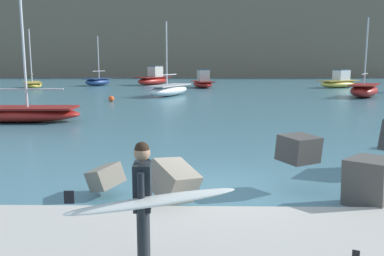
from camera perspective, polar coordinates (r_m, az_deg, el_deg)
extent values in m
plane|color=#42707F|center=(9.79, 3.20, -8.60)|extent=(400.00, 400.00, 0.00)
cube|color=gray|center=(9.43, -12.10, -6.75)|extent=(0.96, 0.88, 0.71)
cube|color=gray|center=(8.38, -2.63, -7.38)|extent=(1.24, 1.20, 0.96)
cube|color=#3D3A38|center=(9.74, 14.81, -2.83)|extent=(1.11, 1.06, 0.67)
cube|color=#4C4944|center=(9.13, 23.88, -6.87)|extent=(1.28, 1.30, 0.98)
cylinder|color=black|center=(5.64, -6.71, -15.01)|extent=(0.15, 0.15, 0.90)
cylinder|color=black|center=(5.43, -6.91, -16.05)|extent=(0.15, 0.15, 0.90)
cube|color=black|center=(5.27, -6.97, -8.09)|extent=(0.24, 0.39, 0.60)
sphere|color=#A87A5B|center=(5.15, -7.06, -3.53)|extent=(0.21, 0.21, 0.21)
sphere|color=black|center=(5.14, -7.07, -2.98)|extent=(0.19, 0.19, 0.19)
cylinder|color=black|center=(5.59, -6.15, -5.76)|extent=(0.12, 0.53, 0.41)
cylinder|color=black|center=(5.04, -7.20, -9.38)|extent=(0.09, 0.09, 0.56)
ellipsoid|color=white|center=(4.99, -6.09, -10.29)|extent=(2.11, 0.47, 0.37)
cube|color=black|center=(5.12, -16.92, -9.31)|extent=(0.12, 0.03, 0.16)
cube|color=black|center=(6.31, 22.08, -16.24)|extent=(0.10, 0.06, 0.14)
ellipsoid|color=#EAC64C|center=(50.80, 19.92, 5.85)|extent=(5.79, 4.59, 0.86)
cube|color=#AF9539|center=(50.78, 19.94, 6.29)|extent=(5.33, 4.23, 0.10)
cube|color=silver|center=(51.07, 20.29, 6.98)|extent=(2.05, 1.91, 1.16)
cube|color=#334C5B|center=(51.06, 20.33, 7.69)|extent=(1.85, 1.72, 0.12)
ellipsoid|color=maroon|center=(47.75, 1.49, 6.16)|extent=(3.07, 5.05, 0.76)
cube|color=maroon|center=(47.73, 1.50, 6.57)|extent=(2.82, 4.65, 0.10)
cube|color=#B7B2A8|center=(47.36, 1.61, 7.36)|extent=(1.49, 1.66, 1.28)
cube|color=#334C5B|center=(47.34, 1.62, 8.21)|extent=(1.34, 1.50, 0.12)
ellipsoid|color=maroon|center=(37.90, 23.08, 4.85)|extent=(4.40, 5.56, 1.09)
cube|color=maroon|center=(37.87, 23.13, 5.61)|extent=(4.05, 5.12, 0.10)
cylinder|color=silver|center=(37.44, 23.33, 9.87)|extent=(0.12, 0.12, 5.53)
cylinder|color=silver|center=(37.45, 23.14, 7.02)|extent=(1.59, 2.75, 0.08)
ellipsoid|color=white|center=(36.31, -3.21, 5.32)|extent=(4.14, 6.33, 0.97)
cube|color=#ACACAC|center=(36.28, -3.22, 6.02)|extent=(3.81, 5.82, 0.10)
cylinder|color=silver|center=(35.83, -3.60, 10.41)|extent=(0.12, 0.12, 5.46)
cylinder|color=silver|center=(35.84, -3.57, 7.48)|extent=(1.53, 3.38, 0.08)
ellipsoid|color=navy|center=(53.37, -13.14, 6.34)|extent=(3.69, 4.59, 0.92)
cube|color=navy|center=(53.35, -13.16, 6.79)|extent=(3.40, 4.23, 0.10)
cylinder|color=silver|center=(53.55, -13.05, 9.68)|extent=(0.12, 0.12, 5.29)
cylinder|color=silver|center=(53.56, -12.99, 7.81)|extent=(1.12, 2.23, 0.08)
ellipsoid|color=maroon|center=(22.29, -23.23, 1.77)|extent=(6.29, 2.23, 0.75)
cube|color=maroon|center=(22.25, -23.29, 2.62)|extent=(5.78, 2.05, 0.10)
cylinder|color=silver|center=(22.00, -22.76, 12.15)|extent=(0.12, 0.12, 7.24)
cylinder|color=silver|center=(22.00, -22.31, 5.07)|extent=(3.74, 0.19, 0.08)
ellipsoid|color=maroon|center=(53.52, -5.44, 6.62)|extent=(4.78, 6.36, 1.05)
cube|color=maroon|center=(53.50, -5.45, 7.14)|extent=(4.40, 5.85, 0.10)
cube|color=#B7B2A8|center=(53.86, -5.17, 7.90)|extent=(1.97, 2.21, 1.32)
cube|color=#334C5B|center=(53.85, -5.19, 8.67)|extent=(1.77, 1.99, 0.12)
ellipsoid|color=#EAC64C|center=(50.19, -21.53, 5.64)|extent=(4.16, 5.70, 0.72)
cube|color=#AF9539|center=(50.18, -21.56, 6.01)|extent=(3.83, 5.24, 0.10)
cylinder|color=silver|center=(50.53, -21.80, 9.44)|extent=(0.12, 0.12, 5.95)
cylinder|color=silver|center=(50.55, -21.66, 7.09)|extent=(1.54, 2.93, 0.08)
sphere|color=#E54C1E|center=(31.60, -11.30, 4.07)|extent=(0.44, 0.44, 0.44)
cube|color=#756651|center=(94.51, -0.16, 12.41)|extent=(97.99, 33.88, 16.21)
cube|color=#4C6B42|center=(95.37, -0.16, 17.63)|extent=(99.95, 34.56, 1.20)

